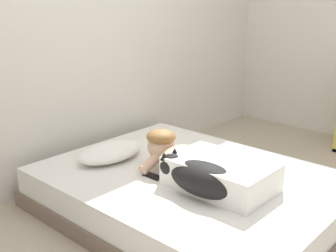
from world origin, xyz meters
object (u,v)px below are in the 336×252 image
(person_lying, at_px, (203,166))
(bed, at_px, (190,193))
(cell_phone, at_px, (153,176))
(dog, at_px, (200,177))
(coffee_cup, at_px, (173,152))
(pillow, at_px, (110,152))

(person_lying, bearing_deg, bed, 70.95)
(bed, height_order, cell_phone, cell_phone)
(dog, bearing_deg, person_lying, 32.48)
(coffee_cup, distance_m, cell_phone, 0.39)
(bed, distance_m, dog, 0.39)
(person_lying, xyz_separation_m, coffee_cup, (0.20, 0.43, -0.07))
(bed, bearing_deg, coffee_cup, 62.60)
(bed, xyz_separation_m, pillow, (-0.19, 0.60, 0.20))
(coffee_cup, height_order, cell_phone, coffee_cup)
(pillow, height_order, dog, dog)
(pillow, xyz_separation_m, dog, (-0.00, -0.83, 0.05))
(bed, distance_m, cell_phone, 0.30)
(pillow, distance_m, cell_phone, 0.45)
(person_lying, bearing_deg, pillow, 101.01)
(bed, height_order, person_lying, person_lying)
(person_lying, distance_m, dog, 0.17)
(pillow, distance_m, person_lying, 0.75)
(pillow, height_order, person_lying, person_lying)
(bed, xyz_separation_m, coffee_cup, (0.15, 0.30, 0.18))
(bed, xyz_separation_m, cell_phone, (-0.21, 0.15, 0.15))
(pillow, bearing_deg, person_lying, -78.99)
(bed, xyz_separation_m, dog, (-0.19, -0.23, 0.25))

